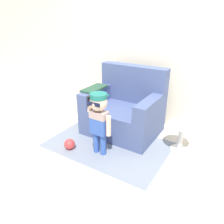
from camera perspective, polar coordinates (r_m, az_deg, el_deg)
ground_plane at (r=3.48m, az=2.99°, el=-6.70°), size 10.00×10.00×0.00m
wall_back at (r=3.75m, az=9.72°, el=16.43°), size 10.00×0.05×2.60m
armchair at (r=3.54m, az=3.27°, el=0.45°), size 1.15×0.88×1.04m
person_child at (r=2.84m, az=-3.42°, el=-0.76°), size 0.36×0.27×0.88m
side_table at (r=3.20m, az=17.64°, el=-5.62°), size 0.39×0.39×0.42m
rug at (r=3.30m, az=-1.02°, el=-8.43°), size 1.73×1.16×0.01m
toy_ball at (r=3.23m, az=-11.02°, el=-8.25°), size 0.16×0.16×0.16m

